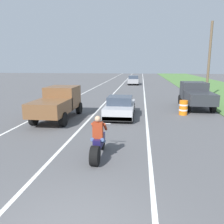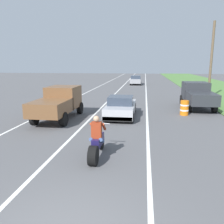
# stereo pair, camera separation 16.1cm
# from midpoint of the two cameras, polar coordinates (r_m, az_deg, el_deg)

# --- Properties ---
(lane_stripe_left_solid) EXTENTS (0.14, 120.00, 0.01)m
(lane_stripe_left_solid) POSITION_cam_midpoint_polar(r_m,az_deg,el_deg) (24.92, -8.08, 3.89)
(lane_stripe_left_solid) COLOR white
(lane_stripe_left_solid) RESTS_ON ground
(lane_stripe_right_solid) EXTENTS (0.14, 120.00, 0.01)m
(lane_stripe_right_solid) POSITION_cam_midpoint_polar(r_m,az_deg,el_deg) (23.95, 8.74, 3.55)
(lane_stripe_right_solid) COLOR white
(lane_stripe_right_solid) RESTS_ON ground
(lane_stripe_centre_dashed) EXTENTS (0.14, 120.00, 0.01)m
(lane_stripe_centre_dashed) POSITION_cam_midpoint_polar(r_m,az_deg,el_deg) (24.18, 0.16, 3.76)
(lane_stripe_centre_dashed) COLOR white
(lane_stripe_centre_dashed) RESTS_ON ground
(motorcycle_with_rider) EXTENTS (0.70, 2.21, 1.62)m
(motorcycle_with_rider) POSITION_cam_midpoint_polar(r_m,az_deg,el_deg) (8.47, -3.28, -7.74)
(motorcycle_with_rider) COLOR black
(motorcycle_with_rider) RESTS_ON ground
(sports_car_silver) EXTENTS (1.84, 4.30, 1.37)m
(sports_car_silver) POSITION_cam_midpoint_polar(r_m,az_deg,el_deg) (15.16, 2.53, 1.24)
(sports_car_silver) COLOR #B7B7BC
(sports_car_silver) RESTS_ON ground
(pickup_truck_left_lane_brown) EXTENTS (2.02, 4.80, 1.98)m
(pickup_truck_left_lane_brown) POSITION_cam_midpoint_polar(r_m,az_deg,el_deg) (14.74, -12.86, 2.52)
(pickup_truck_left_lane_brown) COLOR brown
(pickup_truck_left_lane_brown) RESTS_ON ground
(pickup_truck_right_shoulder_dark_grey) EXTENTS (2.02, 4.80, 1.98)m
(pickup_truck_right_shoulder_dark_grey) POSITION_cam_midpoint_polar(r_m,az_deg,el_deg) (19.16, 20.78, 4.16)
(pickup_truck_right_shoulder_dark_grey) COLOR #2D3035
(pickup_truck_right_shoulder_dark_grey) RESTS_ON ground
(utility_pole_roadside) EXTENTS (0.24, 0.24, 7.45)m
(utility_pole_roadside) POSITION_cam_midpoint_polar(r_m,az_deg,el_deg) (25.00, 23.68, 11.61)
(utility_pole_roadside) COLOR brown
(utility_pole_roadside) RESTS_ON ground
(construction_barrel_nearest) EXTENTS (0.58, 0.58, 1.00)m
(construction_barrel_nearest) POSITION_cam_midpoint_polar(r_m,az_deg,el_deg) (16.34, 17.88, 1.00)
(construction_barrel_nearest) COLOR orange
(construction_barrel_nearest) RESTS_ON ground
(distant_car_far_ahead) EXTENTS (1.80, 4.00, 1.50)m
(distant_car_far_ahead) POSITION_cam_midpoint_polar(r_m,az_deg,el_deg) (38.98, 6.06, 7.95)
(distant_car_far_ahead) COLOR #99999E
(distant_car_far_ahead) RESTS_ON ground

